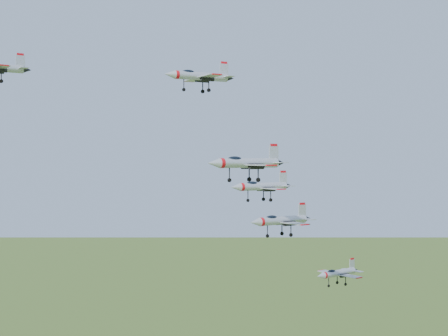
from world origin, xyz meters
TOP-DOWN VIEW (x-y plane):
  - jet_left_high at (0.78, -4.93)m, footprint 12.24×10.05m
  - jet_right_high at (0.00, -20.80)m, footprint 12.40×10.20m
  - jet_left_low at (16.34, 1.27)m, footprint 13.04×10.70m
  - jet_right_low at (12.62, -10.44)m, footprint 12.52×10.39m
  - jet_trail at (33.76, 1.24)m, footprint 11.71×9.81m

SIDE VIEW (x-z plane):
  - jet_trail at x=33.76m, z-range 104.14..107.28m
  - jet_right_low at x=12.62m, z-range 116.30..119.64m
  - jet_left_low at x=16.34m, z-range 121.11..124.61m
  - jet_right_high at x=0.00m, z-range 125.64..128.96m
  - jet_left_high at x=0.78m, z-range 139.27..142.55m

